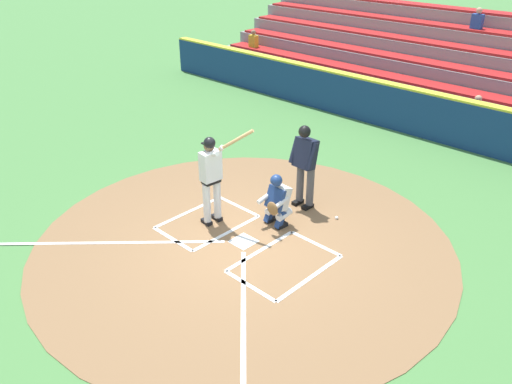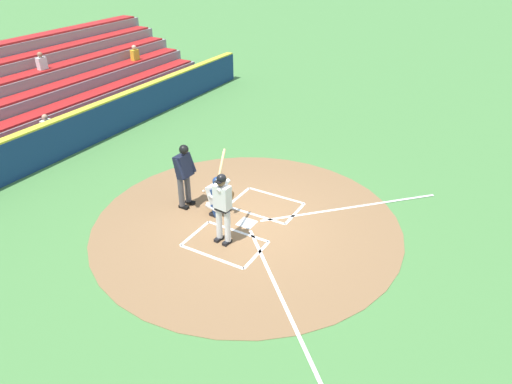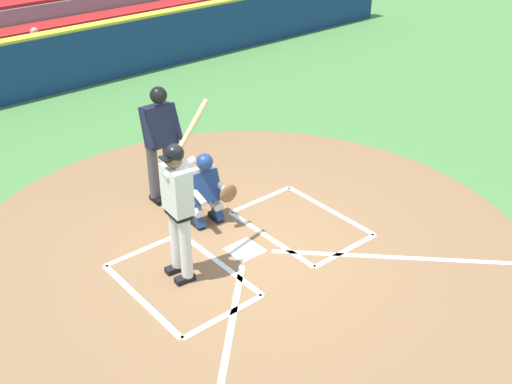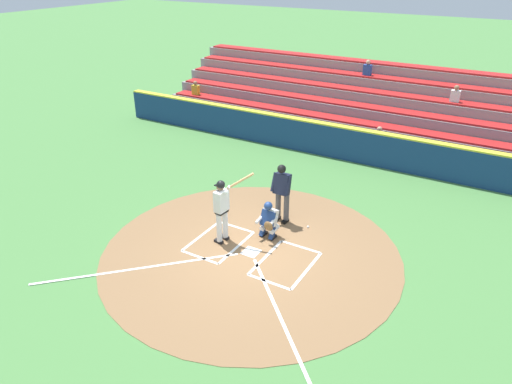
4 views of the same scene
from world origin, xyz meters
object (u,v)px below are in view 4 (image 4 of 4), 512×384
at_px(batter, 222,207).
at_px(catcher, 269,219).
at_px(baseball, 308,227).
at_px(plate_umpire, 282,189).

xyz_separation_m(batter, catcher, (-0.99, -0.83, -0.51)).
bearing_deg(catcher, baseball, -126.39).
relative_size(batter, plate_umpire, 1.14).
bearing_deg(baseball, batter, 46.68).
distance_m(catcher, baseball, 1.39).
xyz_separation_m(catcher, baseball, (-0.76, -1.03, -0.55)).
bearing_deg(catcher, plate_umpire, -83.80).
height_order(batter, catcher, batter).
xyz_separation_m(batter, plate_umpire, (-0.88, -1.80, -0.02)).
bearing_deg(batter, plate_umpire, -116.10).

